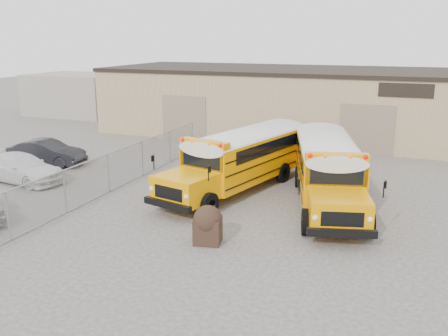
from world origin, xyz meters
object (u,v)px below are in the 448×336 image
(tarp_bundle, at_px, (208,224))
(car_dark, at_px, (47,153))
(car_white, at_px, (21,168))
(school_bus_right, at_px, (317,138))
(school_bus_left, at_px, (299,135))

(tarp_bundle, height_order, car_dark, car_dark)
(car_white, height_order, car_dark, car_dark)
(school_bus_right, relative_size, tarp_bundle, 7.26)
(school_bus_right, bearing_deg, car_dark, -160.48)
(school_bus_left, distance_m, car_dark, 13.94)
(school_bus_right, xyz_separation_m, tarp_bundle, (-1.40, -11.57, -0.92))
(tarp_bundle, xyz_separation_m, car_dark, (-12.48, 6.65, 0.01))
(school_bus_left, distance_m, school_bus_right, 1.17)
(school_bus_left, relative_size, car_white, 2.09)
(tarp_bundle, height_order, car_white, car_white)
(school_bus_left, distance_m, tarp_bundle, 12.09)
(car_dark, bearing_deg, school_bus_right, -77.51)
(school_bus_left, height_order, car_dark, school_bus_left)
(tarp_bundle, distance_m, car_white, 11.94)
(school_bus_left, height_order, tarp_bundle, school_bus_left)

